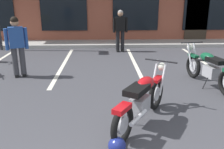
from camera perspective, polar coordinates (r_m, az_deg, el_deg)
ground_plane at (r=5.20m, az=-3.33°, el=-7.27°), size 80.00×80.00×0.00m
sidewalk_kerb at (r=11.86m, az=-2.72°, el=7.26°), size 22.00×1.80×0.14m
brick_storefront_building at (r=15.37m, az=-2.70°, el=16.76°), size 17.15×7.24×3.96m
painted_stall_lines at (r=8.36m, az=-2.91°, el=2.42°), size 7.33×4.80×0.01m
motorcycle_foreground_classic at (r=4.38m, az=7.01°, el=-5.68°), size 1.36×1.86×0.98m
motorcycle_red_sportbike at (r=6.66m, az=21.41°, el=1.35°), size 0.83×2.09×0.98m
person_in_black_shirt at (r=7.29m, az=-21.04°, el=6.67°), size 0.59×0.38×1.68m
person_near_building at (r=10.17m, az=1.91°, el=10.58°), size 0.61×0.29×1.68m
helmet_on_pavement at (r=3.71m, az=1.14°, el=-16.03°), size 0.26×0.26×0.26m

